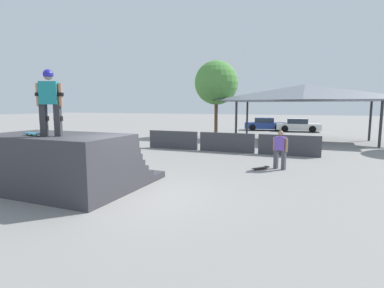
{
  "coord_description": "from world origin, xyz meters",
  "views": [
    {
      "loc": [
        4.6,
        -7.02,
        2.51
      ],
      "look_at": [
        -0.09,
        4.44,
        0.93
      ],
      "focal_mm": 28.0,
      "sensor_mm": 36.0,
      "label": 1
    }
  ],
  "objects_px": {
    "skateboard_on_deck": "(34,134)",
    "tree_beside_pavilion": "(216,83)",
    "parked_car_white": "(298,125)",
    "skateboard_on_ground": "(261,168)",
    "parked_car_blue": "(265,124)",
    "skater_on_deck": "(50,98)",
    "bystander_walking": "(280,148)"
  },
  "relations": [
    {
      "from": "skateboard_on_ground",
      "to": "tree_beside_pavilion",
      "type": "distance_m",
      "value": 13.81
    },
    {
      "from": "skateboard_on_deck",
      "to": "parked_car_blue",
      "type": "bearing_deg",
      "value": 96.12
    },
    {
      "from": "bystander_walking",
      "to": "tree_beside_pavilion",
      "type": "relative_size",
      "value": 0.25
    },
    {
      "from": "skateboard_on_deck",
      "to": "bystander_walking",
      "type": "xyz_separation_m",
      "value": [
        6.0,
        6.15,
        -0.88
      ]
    },
    {
      "from": "skater_on_deck",
      "to": "skateboard_on_deck",
      "type": "xyz_separation_m",
      "value": [
        -0.59,
        -0.05,
        -0.97
      ]
    },
    {
      "from": "skateboard_on_deck",
      "to": "parked_car_blue",
      "type": "distance_m",
      "value": 25.52
    },
    {
      "from": "skater_on_deck",
      "to": "skateboard_on_ground",
      "type": "distance_m",
      "value": 7.95
    },
    {
      "from": "skateboard_on_deck",
      "to": "bystander_walking",
      "type": "relative_size",
      "value": 0.52
    },
    {
      "from": "skateboard_on_ground",
      "to": "parked_car_blue",
      "type": "xyz_separation_m",
      "value": [
        -2.84,
        19.51,
        0.54
      ]
    },
    {
      "from": "skateboard_on_deck",
      "to": "tree_beside_pavilion",
      "type": "height_order",
      "value": "tree_beside_pavilion"
    },
    {
      "from": "skateboard_on_deck",
      "to": "skateboard_on_ground",
      "type": "relative_size",
      "value": 1.04
    },
    {
      "from": "skateboard_on_deck",
      "to": "parked_car_white",
      "type": "relative_size",
      "value": 0.19
    },
    {
      "from": "tree_beside_pavilion",
      "to": "parked_car_blue",
      "type": "xyz_separation_m",
      "value": [
        2.83,
        7.68,
        -3.75
      ]
    },
    {
      "from": "tree_beside_pavilion",
      "to": "parked_car_blue",
      "type": "height_order",
      "value": "tree_beside_pavilion"
    },
    {
      "from": "bystander_walking",
      "to": "parked_car_blue",
      "type": "xyz_separation_m",
      "value": [
        -3.52,
        19.22,
        -0.26
      ]
    },
    {
      "from": "skateboard_on_deck",
      "to": "tree_beside_pavilion",
      "type": "xyz_separation_m",
      "value": [
        -0.34,
        17.69,
        2.61
      ]
    },
    {
      "from": "skateboard_on_deck",
      "to": "tree_beside_pavilion",
      "type": "distance_m",
      "value": 17.88
    },
    {
      "from": "skateboard_on_deck",
      "to": "parked_car_white",
      "type": "height_order",
      "value": "skateboard_on_deck"
    },
    {
      "from": "parked_car_white",
      "to": "skateboard_on_deck",
      "type": "bearing_deg",
      "value": -105.86
    },
    {
      "from": "parked_car_blue",
      "to": "bystander_walking",
      "type": "bearing_deg",
      "value": -89.24
    },
    {
      "from": "skater_on_deck",
      "to": "skateboard_on_ground",
      "type": "xyz_separation_m",
      "value": [
        4.74,
        5.81,
        -2.66
      ]
    },
    {
      "from": "bystander_walking",
      "to": "tree_beside_pavilion",
      "type": "bearing_deg",
      "value": -39.17
    },
    {
      "from": "skateboard_on_deck",
      "to": "parked_car_blue",
      "type": "xyz_separation_m",
      "value": [
        2.49,
        25.37,
        -1.14
      ]
    },
    {
      "from": "skateboard_on_deck",
      "to": "skateboard_on_ground",
      "type": "height_order",
      "value": "skateboard_on_deck"
    },
    {
      "from": "skateboard_on_ground",
      "to": "skateboard_on_deck",
      "type": "bearing_deg",
      "value": 173.84
    },
    {
      "from": "bystander_walking",
      "to": "tree_beside_pavilion",
      "type": "distance_m",
      "value": 13.62
    },
    {
      "from": "parked_car_blue",
      "to": "parked_car_white",
      "type": "bearing_deg",
      "value": -17.53
    },
    {
      "from": "parked_car_white",
      "to": "skateboard_on_ground",
      "type": "bearing_deg",
      "value": -94.14
    },
    {
      "from": "skater_on_deck",
      "to": "tree_beside_pavilion",
      "type": "height_order",
      "value": "tree_beside_pavilion"
    },
    {
      "from": "skateboard_on_ground",
      "to": "parked_car_white",
      "type": "bearing_deg",
      "value": 34.81
    },
    {
      "from": "skater_on_deck",
      "to": "skateboard_on_deck",
      "type": "distance_m",
      "value": 1.14
    },
    {
      "from": "skateboard_on_ground",
      "to": "tree_beside_pavilion",
      "type": "bearing_deg",
      "value": 61.75
    }
  ]
}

